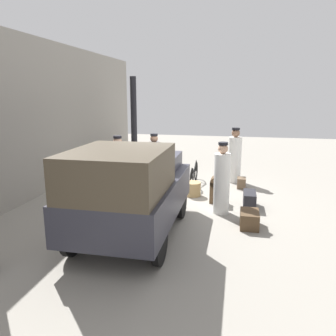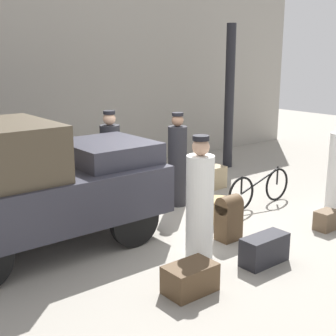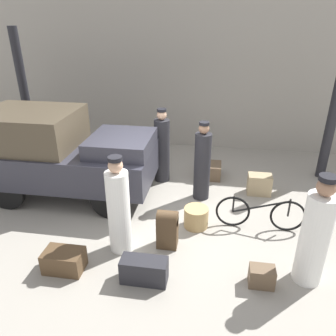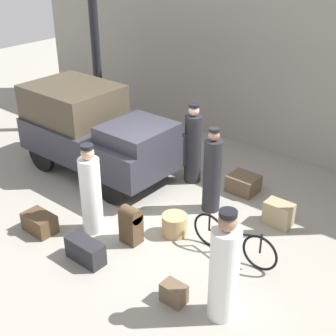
{
  "view_description": "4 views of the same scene",
  "coord_description": "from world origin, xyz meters",
  "px_view_note": "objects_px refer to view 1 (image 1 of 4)",
  "views": [
    {
      "loc": [
        -8.31,
        -1.6,
        2.93
      ],
      "look_at": [
        0.2,
        0.2,
        0.95
      ],
      "focal_mm": 35.0,
      "sensor_mm": 36.0,
      "label": 1
    },
    {
      "loc": [
        -4.68,
        -5.9,
        2.9
      ],
      "look_at": [
        0.2,
        0.2,
        0.95
      ],
      "focal_mm": 50.0,
      "sensor_mm": 36.0,
      "label": 2
    },
    {
      "loc": [
        1.16,
        -5.83,
        3.83
      ],
      "look_at": [
        0.2,
        0.2,
        0.95
      ],
      "focal_mm": 35.0,
      "sensor_mm": 36.0,
      "label": 3
    },
    {
      "loc": [
        5.43,
        -6.1,
        5.19
      ],
      "look_at": [
        0.2,
        0.2,
        0.95
      ],
      "focal_mm": 50.0,
      "sensor_mm": 36.0,
      "label": 4
    }
  ],
  "objects_px": {
    "porter_standing_middle": "(235,158)",
    "trunk_wicker_pale": "(241,183)",
    "porter_lifting_near_truck": "(222,181)",
    "suitcase_small_leather": "(249,200)",
    "truck": "(131,188)",
    "trunk_barrel_dark": "(215,189)",
    "suitcase_tan_flat": "(249,219)",
    "trunk_umber_medium": "(153,174)",
    "conductor_in_dark_uniform": "(154,166)",
    "bicycle": "(194,174)",
    "trunk_large_brown": "(123,184)",
    "porter_carrying_trunk": "(119,172)",
    "wicker_basket": "(193,189)"
  },
  "relations": [
    {
      "from": "porter_standing_middle",
      "to": "porter_carrying_trunk",
      "type": "bearing_deg",
      "value": 133.1
    },
    {
      "from": "truck",
      "to": "porter_lifting_near_truck",
      "type": "height_order",
      "value": "truck"
    },
    {
      "from": "wicker_basket",
      "to": "trunk_wicker_pale",
      "type": "distance_m",
      "value": 1.8
    },
    {
      "from": "bicycle",
      "to": "trunk_umber_medium",
      "type": "bearing_deg",
      "value": 84.82
    },
    {
      "from": "porter_carrying_trunk",
      "to": "trunk_umber_medium",
      "type": "bearing_deg",
      "value": -8.53
    },
    {
      "from": "truck",
      "to": "porter_standing_middle",
      "type": "bearing_deg",
      "value": -22.21
    },
    {
      "from": "porter_standing_middle",
      "to": "trunk_wicker_pale",
      "type": "xyz_separation_m",
      "value": [
        -0.72,
        -0.25,
        -0.67
      ]
    },
    {
      "from": "suitcase_tan_flat",
      "to": "trunk_umber_medium",
      "type": "height_order",
      "value": "trunk_umber_medium"
    },
    {
      "from": "trunk_wicker_pale",
      "to": "truck",
      "type": "bearing_deg",
      "value": 151.77
    },
    {
      "from": "suitcase_small_leather",
      "to": "conductor_in_dark_uniform",
      "type": "bearing_deg",
      "value": 75.66
    },
    {
      "from": "porter_carrying_trunk",
      "to": "trunk_barrel_dark",
      "type": "relative_size",
      "value": 2.53
    },
    {
      "from": "trunk_umber_medium",
      "to": "bicycle",
      "type": "bearing_deg",
      "value": -95.18
    },
    {
      "from": "trunk_wicker_pale",
      "to": "trunk_large_brown",
      "type": "distance_m",
      "value": 3.75
    },
    {
      "from": "bicycle",
      "to": "suitcase_small_leather",
      "type": "relative_size",
      "value": 2.33
    },
    {
      "from": "porter_standing_middle",
      "to": "bicycle",
      "type": "bearing_deg",
      "value": 115.98
    },
    {
      "from": "porter_standing_middle",
      "to": "trunk_barrel_dark",
      "type": "distance_m",
      "value": 2.4
    },
    {
      "from": "wicker_basket",
      "to": "trunk_barrel_dark",
      "type": "height_order",
      "value": "trunk_barrel_dark"
    },
    {
      "from": "trunk_wicker_pale",
      "to": "trunk_barrel_dark",
      "type": "distance_m",
      "value": 1.76
    },
    {
      "from": "porter_standing_middle",
      "to": "trunk_large_brown",
      "type": "bearing_deg",
      "value": 116.71
    },
    {
      "from": "porter_carrying_trunk",
      "to": "suitcase_tan_flat",
      "type": "relative_size",
      "value": 2.88
    },
    {
      "from": "suitcase_tan_flat",
      "to": "trunk_umber_medium",
      "type": "bearing_deg",
      "value": 42.48
    },
    {
      "from": "conductor_in_dark_uniform",
      "to": "trunk_barrel_dark",
      "type": "distance_m",
      "value": 1.96
    },
    {
      "from": "bicycle",
      "to": "wicker_basket",
      "type": "xyz_separation_m",
      "value": [
        -1.22,
        -0.12,
        -0.14
      ]
    },
    {
      "from": "truck",
      "to": "bicycle",
      "type": "relative_size",
      "value": 2.18
    },
    {
      "from": "truck",
      "to": "suitcase_tan_flat",
      "type": "bearing_deg",
      "value": -66.56
    },
    {
      "from": "wicker_basket",
      "to": "porter_standing_middle",
      "type": "xyz_separation_m",
      "value": [
        1.85,
        -1.16,
        0.63
      ]
    },
    {
      "from": "truck",
      "to": "trunk_wicker_pale",
      "type": "bearing_deg",
      "value": -28.23
    },
    {
      "from": "porter_carrying_trunk",
      "to": "wicker_basket",
      "type": "bearing_deg",
      "value": -61.89
    },
    {
      "from": "conductor_in_dark_uniform",
      "to": "suitcase_small_leather",
      "type": "distance_m",
      "value": 2.91
    },
    {
      "from": "porter_standing_middle",
      "to": "conductor_in_dark_uniform",
      "type": "distance_m",
      "value": 2.95
    },
    {
      "from": "wicker_basket",
      "to": "trunk_wicker_pale",
      "type": "xyz_separation_m",
      "value": [
        1.13,
        -1.41,
        -0.04
      ]
    },
    {
      "from": "porter_standing_middle",
      "to": "trunk_umber_medium",
      "type": "height_order",
      "value": "porter_standing_middle"
    },
    {
      "from": "porter_lifting_near_truck",
      "to": "suitcase_small_leather",
      "type": "relative_size",
      "value": 2.45
    },
    {
      "from": "bicycle",
      "to": "trunk_barrel_dark",
      "type": "bearing_deg",
      "value": -154.3
    },
    {
      "from": "porter_standing_middle",
      "to": "suitcase_tan_flat",
      "type": "xyz_separation_m",
      "value": [
        -3.88,
        -0.4,
        -0.65
      ]
    },
    {
      "from": "suitcase_tan_flat",
      "to": "trunk_large_brown",
      "type": "height_order",
      "value": "trunk_large_brown"
    },
    {
      "from": "wicker_basket",
      "to": "porter_lifting_near_truck",
      "type": "distance_m",
      "value": 1.67
    },
    {
      "from": "trunk_large_brown",
      "to": "porter_carrying_trunk",
      "type": "bearing_deg",
      "value": -164.38
    },
    {
      "from": "porter_standing_middle",
      "to": "trunk_wicker_pale",
      "type": "height_order",
      "value": "porter_standing_middle"
    },
    {
      "from": "truck",
      "to": "wicker_basket",
      "type": "height_order",
      "value": "truck"
    },
    {
      "from": "wicker_basket",
      "to": "porter_lifting_near_truck",
      "type": "bearing_deg",
      "value": -145.01
    },
    {
      "from": "trunk_wicker_pale",
      "to": "suitcase_tan_flat",
      "type": "bearing_deg",
      "value": -177.21
    },
    {
      "from": "porter_carrying_trunk",
      "to": "suitcase_small_leather",
      "type": "height_order",
      "value": "porter_carrying_trunk"
    },
    {
      "from": "suitcase_tan_flat",
      "to": "trunk_barrel_dark",
      "type": "height_order",
      "value": "trunk_barrel_dark"
    },
    {
      "from": "wicker_basket",
      "to": "suitcase_small_leather",
      "type": "relative_size",
      "value": 0.65
    },
    {
      "from": "porter_standing_middle",
      "to": "trunk_umber_medium",
      "type": "distance_m",
      "value": 2.81
    },
    {
      "from": "truck",
      "to": "porter_carrying_trunk",
      "type": "xyz_separation_m",
      "value": [
        2.07,
        1.04,
        -0.22
      ]
    },
    {
      "from": "wicker_basket",
      "to": "conductor_in_dark_uniform",
      "type": "distance_m",
      "value": 1.31
    },
    {
      "from": "conductor_in_dark_uniform",
      "to": "suitcase_small_leather",
      "type": "relative_size",
      "value": 2.46
    },
    {
      "from": "truck",
      "to": "suitcase_tan_flat",
      "type": "height_order",
      "value": "truck"
    }
  ]
}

